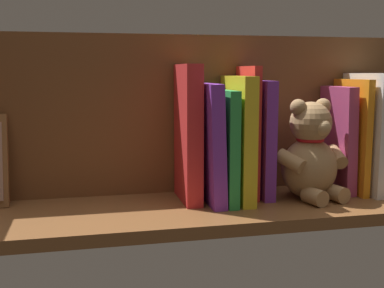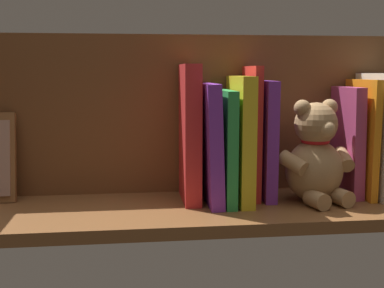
# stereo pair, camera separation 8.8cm
# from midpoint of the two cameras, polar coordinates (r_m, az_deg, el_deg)

# --- Properties ---
(ground_plane) EXTENTS (0.98, 0.26, 0.02)m
(ground_plane) POSITION_cam_midpoint_polar(r_m,az_deg,el_deg) (0.90, -2.80, -7.84)
(ground_plane) COLOR brown
(shelf_back_panel) EXTENTS (0.98, 0.02, 0.32)m
(shelf_back_panel) POSITION_cam_midpoint_polar(r_m,az_deg,el_deg) (0.98, -3.98, 3.48)
(shelf_back_panel) COLOR brown
(shelf_back_panel) RESTS_ON ground_plane
(dictionary_thick_white) EXTENTS (0.06, 0.15, 0.24)m
(dictionary_thick_white) POSITION_cam_midpoint_polar(r_m,az_deg,el_deg) (1.03, 18.15, 1.23)
(dictionary_thick_white) COLOR white
(dictionary_thick_white) RESTS_ON ground_plane
(book_1) EXTENTS (0.01, 0.13, 0.23)m
(book_1) POSITION_cam_midpoint_polar(r_m,az_deg,el_deg) (1.02, 15.90, 0.90)
(book_1) COLOR orange
(book_1) RESTS_ON ground_plane
(book_2) EXTENTS (0.03, 0.12, 0.21)m
(book_2) POSITION_cam_midpoint_polar(r_m,az_deg,el_deg) (1.02, 14.48, 0.52)
(book_2) COLOR #B23F72
(book_2) RESTS_ON ground_plane
(teddy_bear) EXTENTS (0.15, 0.14, 0.19)m
(teddy_bear) POSITION_cam_midpoint_polar(r_m,az_deg,el_deg) (0.95, 11.20, -1.27)
(teddy_bear) COLOR tan
(teddy_bear) RESTS_ON ground_plane
(book_3) EXTENTS (0.02, 0.12, 0.23)m
(book_3) POSITION_cam_midpoint_polar(r_m,az_deg,el_deg) (0.95, 5.45, 0.58)
(book_3) COLOR purple
(book_3) RESTS_ON ground_plane
(book_4) EXTENTS (0.01, 0.11, 0.25)m
(book_4) POSITION_cam_midpoint_polar(r_m,az_deg,el_deg) (0.94, 3.94, 1.40)
(book_4) COLOR red
(book_4) RESTS_ON ground_plane
(book_5) EXTENTS (0.03, 0.15, 0.24)m
(book_5) POSITION_cam_midpoint_polar(r_m,az_deg,el_deg) (0.92, 2.70, 0.63)
(book_5) COLOR yellow
(book_5) RESTS_ON ground_plane
(book_6) EXTENTS (0.02, 0.15, 0.21)m
(book_6) POSITION_cam_midpoint_polar(r_m,az_deg,el_deg) (0.91, 0.93, -0.22)
(book_6) COLOR green
(book_6) RESTS_ON ground_plane
(book_7) EXTENTS (0.03, 0.15, 0.22)m
(book_7) POSITION_cam_midpoint_polar(r_m,az_deg,el_deg) (0.90, -0.83, 0.08)
(book_7) COLOR purple
(book_7) RESTS_ON ground_plane
(book_8) EXTENTS (0.03, 0.12, 0.26)m
(book_8) POSITION_cam_midpoint_polar(r_m,az_deg,el_deg) (0.91, -3.11, 1.24)
(book_8) COLOR red
(book_8) RESTS_ON ground_plane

